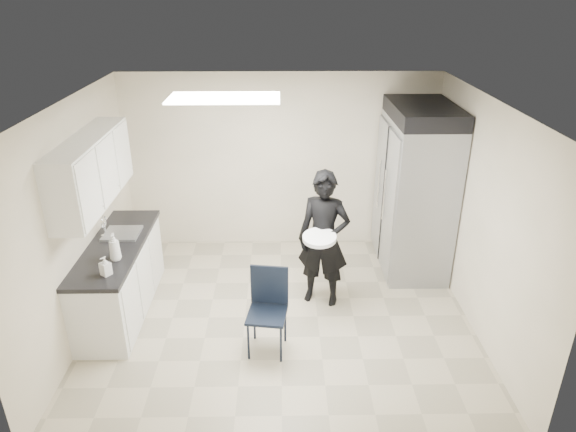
{
  "coord_description": "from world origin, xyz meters",
  "views": [
    {
      "loc": [
        0.0,
        -5.16,
        3.71
      ],
      "look_at": [
        0.08,
        0.2,
        1.26
      ],
      "focal_mm": 32.0,
      "sensor_mm": 36.0,
      "label": 1
    }
  ],
  "objects_px": {
    "lower_counter": "(120,279)",
    "man_tuxedo": "(324,239)",
    "commercial_fridge": "(415,196)",
    "folding_chair": "(267,315)"
  },
  "relations": [
    {
      "from": "lower_counter",
      "to": "man_tuxedo",
      "type": "xyz_separation_m",
      "value": [
        2.47,
        0.17,
        0.43
      ]
    },
    {
      "from": "lower_counter",
      "to": "folding_chair",
      "type": "distance_m",
      "value": 1.97
    },
    {
      "from": "lower_counter",
      "to": "man_tuxedo",
      "type": "height_order",
      "value": "man_tuxedo"
    },
    {
      "from": "lower_counter",
      "to": "commercial_fridge",
      "type": "xyz_separation_m",
      "value": [
        3.78,
        1.07,
        0.62
      ]
    },
    {
      "from": "folding_chair",
      "to": "man_tuxedo",
      "type": "bearing_deg",
      "value": 63.46
    },
    {
      "from": "folding_chair",
      "to": "commercial_fridge",
      "type": "bearing_deg",
      "value": 51.56
    },
    {
      "from": "man_tuxedo",
      "to": "lower_counter",
      "type": "bearing_deg",
      "value": -159.42
    },
    {
      "from": "lower_counter",
      "to": "commercial_fridge",
      "type": "bearing_deg",
      "value": 15.88
    },
    {
      "from": "commercial_fridge",
      "to": "man_tuxedo",
      "type": "height_order",
      "value": "commercial_fridge"
    },
    {
      "from": "lower_counter",
      "to": "folding_chair",
      "type": "height_order",
      "value": "folding_chair"
    }
  ]
}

